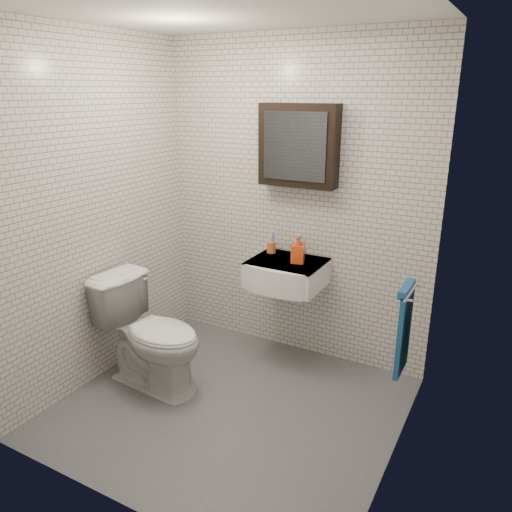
# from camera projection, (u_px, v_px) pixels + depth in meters

# --- Properties ---
(ground) EXTENTS (2.20, 2.00, 0.01)m
(ground) POSITION_uv_depth(u_px,v_px,m) (230.00, 407.00, 3.45)
(ground) COLOR #505258
(ground) RESTS_ON ground
(room_shell) EXTENTS (2.22, 2.02, 2.51)m
(room_shell) POSITION_uv_depth(u_px,v_px,m) (226.00, 199.00, 2.99)
(room_shell) COLOR silver
(room_shell) RESTS_ON ground
(washbasin) EXTENTS (0.55, 0.50, 0.20)m
(washbasin) POSITION_uv_depth(u_px,v_px,m) (285.00, 274.00, 3.80)
(washbasin) COLOR white
(washbasin) RESTS_ON room_shell
(faucet) EXTENTS (0.06, 0.20, 0.15)m
(faucet) POSITION_uv_depth(u_px,v_px,m) (296.00, 247.00, 3.91)
(faucet) COLOR silver
(faucet) RESTS_ON washbasin
(mirror_cabinet) EXTENTS (0.60, 0.15, 0.60)m
(mirror_cabinet) POSITION_uv_depth(u_px,v_px,m) (298.00, 146.00, 3.66)
(mirror_cabinet) COLOR black
(mirror_cabinet) RESTS_ON room_shell
(towel_rail) EXTENTS (0.09, 0.30, 0.58)m
(towel_rail) POSITION_uv_depth(u_px,v_px,m) (404.00, 326.00, 3.04)
(towel_rail) COLOR silver
(towel_rail) RESTS_ON room_shell
(toothbrush_cup) EXTENTS (0.08, 0.08, 0.20)m
(toothbrush_cup) POSITION_uv_depth(u_px,v_px,m) (271.00, 247.00, 3.98)
(toothbrush_cup) COLOR #CA6232
(toothbrush_cup) RESTS_ON washbasin
(soap_bottle) EXTENTS (0.11, 0.12, 0.21)m
(soap_bottle) POSITION_uv_depth(u_px,v_px,m) (298.00, 249.00, 3.73)
(soap_bottle) COLOR orange
(soap_bottle) RESTS_ON washbasin
(toilet) EXTENTS (0.85, 0.53, 0.83)m
(toilet) POSITION_uv_depth(u_px,v_px,m) (152.00, 334.00, 3.60)
(toilet) COLOR white
(toilet) RESTS_ON ground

